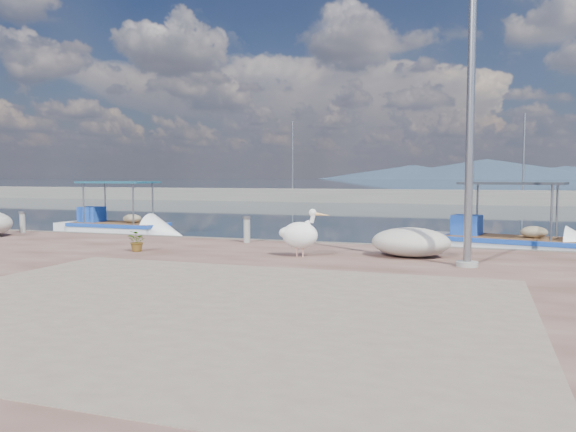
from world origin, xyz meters
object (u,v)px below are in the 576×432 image
at_px(pelican, 301,234).
at_px(lamp_post, 471,103).
at_px(bollard_near, 247,228).
at_px(boat_left, 118,231).
at_px(boat_right, 509,247).

bearing_deg(pelican, lamp_post, -5.11).
bearing_deg(bollard_near, boat_left, 149.14).
bearing_deg(pelican, boat_left, 143.80).
bearing_deg(boat_right, bollard_near, -138.96).
bearing_deg(bollard_near, boat_right, 28.49).
distance_m(boat_left, boat_right, 14.40).
relative_size(lamp_post, bollard_near, 9.52).
relative_size(boat_right, lamp_post, 0.79).
relative_size(boat_left, pelican, 4.64).
xyz_separation_m(pelican, bollard_near, (-2.25, 2.15, -0.12)).
bearing_deg(pelican, bollard_near, 134.33).
relative_size(boat_right, bollard_near, 7.48).
height_order(boat_right, bollard_near, boat_right).
xyz_separation_m(boat_left, bollard_near, (7.44, -4.45, 0.70)).
bearing_deg(bollard_near, lamp_post, -21.79).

